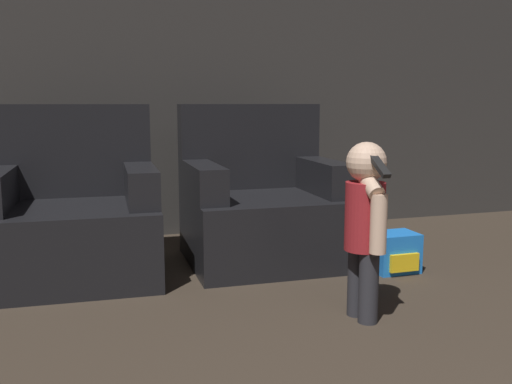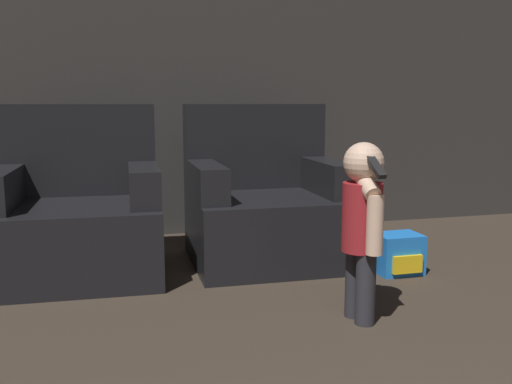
% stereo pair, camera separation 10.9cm
% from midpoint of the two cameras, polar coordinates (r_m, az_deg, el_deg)
% --- Properties ---
extents(wall_back, '(8.40, 0.05, 2.60)m').
position_cam_midpoint_polar(wall_back, '(4.21, -6.05, 13.60)').
color(wall_back, '#33302D').
rests_on(wall_back, ground_plane).
extents(armchair_left, '(0.94, 0.86, 0.94)m').
position_cam_midpoint_polar(armchair_left, '(3.32, -18.76, -2.54)').
color(armchair_left, black).
rests_on(armchair_left, ground_plane).
extents(armchair_right, '(0.92, 0.84, 0.94)m').
position_cam_midpoint_polar(armchair_right, '(3.47, -0.36, -1.58)').
color(armchair_right, black).
rests_on(armchair_right, ground_plane).
extents(person_toddler, '(0.17, 0.31, 0.79)m').
position_cam_midpoint_polar(person_toddler, '(2.50, 9.68, -2.43)').
color(person_toddler, '#28282D').
rests_on(person_toddler, ground_plane).
extents(toy_backpack, '(0.25, 0.22, 0.22)m').
position_cam_midpoint_polar(toy_backpack, '(3.34, 12.78, -5.92)').
color(toy_backpack, blue).
rests_on(toy_backpack, ground_plane).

